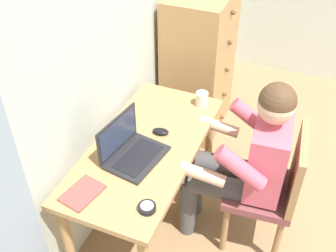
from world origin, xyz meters
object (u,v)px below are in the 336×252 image
(desk, at_px, (146,159))
(dresser, at_px, (199,64))
(chair, at_px, (273,186))
(computer_mouse, at_px, (161,131))
(notebook_pad, at_px, (82,193))
(person_seated, at_px, (246,157))
(desk_clock, at_px, (147,208))
(laptop, at_px, (130,149))
(coffee_mug, at_px, (202,99))

(desk, bearing_deg, dresser, 3.71)
(chair, xyz_separation_m, computer_mouse, (-0.06, 0.70, 0.25))
(chair, bearing_deg, notebook_pad, 126.57)
(person_seated, distance_m, desk_clock, 0.70)
(laptop, distance_m, computer_mouse, 0.26)
(chair, distance_m, computer_mouse, 0.74)
(desk, xyz_separation_m, notebook_pad, (-0.46, 0.14, 0.12))
(desk, distance_m, chair, 0.77)
(person_seated, bearing_deg, chair, -85.51)
(chair, distance_m, person_seated, 0.26)
(computer_mouse, bearing_deg, notebook_pad, 156.40)
(dresser, relative_size, chair, 1.37)
(desk, distance_m, dresser, 1.20)
(dresser, distance_m, computer_mouse, 1.09)
(desk, distance_m, person_seated, 0.59)
(computer_mouse, xyz_separation_m, desk_clock, (-0.56, -0.17, -0.00))
(desk, distance_m, laptop, 0.20)
(computer_mouse, bearing_deg, dresser, -0.29)
(laptop, xyz_separation_m, computer_mouse, (0.25, -0.08, -0.04))
(desk, bearing_deg, chair, -75.45)
(laptop, xyz_separation_m, coffee_mug, (0.62, -0.21, -0.00))
(laptop, bearing_deg, dresser, 1.69)
(desk, height_order, computer_mouse, computer_mouse)
(desk, bearing_deg, desk_clock, -154.33)
(laptop, height_order, desk_clock, laptop)
(notebook_pad, bearing_deg, desk, -5.72)
(desk, height_order, desk_clock, desk_clock)
(person_seated, distance_m, notebook_pad, 0.95)
(desk, xyz_separation_m, dresser, (1.20, 0.08, -0.01))
(chair, bearing_deg, person_seated, 94.49)
(computer_mouse, xyz_separation_m, coffee_mug, (0.37, -0.13, 0.03))
(computer_mouse, height_order, notebook_pad, computer_mouse)
(dresser, bearing_deg, chair, -141.07)
(desk_clock, bearing_deg, dresser, 9.88)
(laptop, bearing_deg, desk_clock, -142.11)
(person_seated, xyz_separation_m, laptop, (-0.29, 0.59, 0.10))
(desk, xyz_separation_m, desk_clock, (-0.43, -0.21, 0.13))
(computer_mouse, relative_size, desk_clock, 1.11)
(chair, relative_size, coffee_mug, 7.32)
(chair, height_order, person_seated, person_seated)
(dresser, height_order, laptop, dresser)
(dresser, bearing_deg, computer_mouse, -173.74)
(person_seated, relative_size, computer_mouse, 11.97)
(notebook_pad, bearing_deg, laptop, -5.14)
(laptop, relative_size, coffee_mug, 3.12)
(dresser, xyz_separation_m, laptop, (-1.32, -0.04, 0.18))
(chair, bearing_deg, laptop, 111.47)
(person_seated, bearing_deg, dresser, 31.74)
(desk_clock, distance_m, coffee_mug, 0.94)
(desk, relative_size, desk_clock, 13.50)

